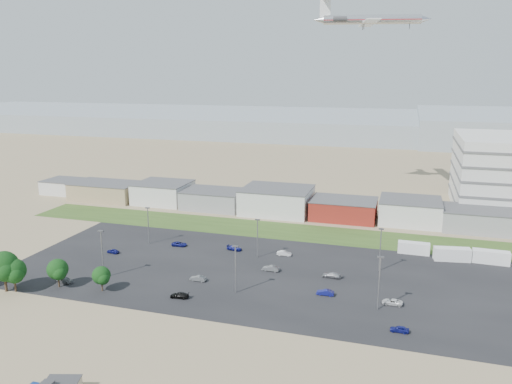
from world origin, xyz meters
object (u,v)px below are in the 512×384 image
at_px(airliner, 372,19).
at_px(parked_car_7, 271,268).
at_px(parked_car_4, 198,278).
at_px(parked_car_0, 392,302).
at_px(parked_car_3, 179,295).
at_px(box_trailer_a, 414,248).
at_px(parked_car_2, 399,329).
at_px(parked_car_11, 284,253).
at_px(parked_car_10, 65,280).
at_px(parked_car_1, 325,292).
at_px(parked_car_5, 113,251).
at_px(parked_car_12, 331,275).
at_px(parked_car_6, 234,248).
at_px(parked_car_9, 179,244).

xyz_separation_m(airliner, parked_car_7, (-13.68, -81.07, -62.32)).
bearing_deg(parked_car_4, parked_car_0, 90.62).
bearing_deg(parked_car_3, parked_car_7, 139.68).
bearing_deg(parked_car_7, box_trailer_a, 126.15).
bearing_deg(airliner, parked_car_3, -116.79).
xyz_separation_m(airliner, parked_car_2, (15.53, -101.63, -62.40)).
bearing_deg(parked_car_11, parked_car_10, 121.38).
relative_size(parked_car_1, parked_car_5, 1.11).
bearing_deg(parked_car_7, parked_car_12, 92.35).
bearing_deg(parked_car_6, parked_car_3, -175.94).
relative_size(parked_car_1, parked_car_4, 0.99).
bearing_deg(parked_car_12, parked_car_1, 3.57).
xyz_separation_m(parked_car_1, parked_car_9, (-42.02, 18.77, -0.03)).
xyz_separation_m(parked_car_6, parked_car_12, (26.80, -10.57, 0.03)).
distance_m(parked_car_0, parked_car_2, 10.95).
bearing_deg(parked_car_6, parked_car_7, -123.50).
height_order(box_trailer_a, parked_car_5, box_trailer_a).
height_order(box_trailer_a, parked_car_2, box_trailer_a).
height_order(parked_car_2, parked_car_4, parked_car_4).
height_order(parked_car_3, parked_car_12, parked_car_12).
distance_m(parked_car_3, parked_car_11, 33.36).
relative_size(box_trailer_a, parked_car_12, 1.84).
bearing_deg(parked_car_1, parked_car_0, 87.78).
relative_size(parked_car_1, parked_car_10, 0.88).
relative_size(box_trailer_a, parked_car_10, 1.89).
distance_m(parked_car_7, parked_car_9, 29.40).
distance_m(parked_car_1, parked_car_3, 29.99).
xyz_separation_m(parked_car_5, parked_car_9, (13.83, 9.88, 0.01)).
distance_m(parked_car_0, parked_car_1, 13.38).
bearing_deg(parked_car_7, parked_car_11, 178.77).
distance_m(parked_car_10, parked_car_12, 58.84).
bearing_deg(parked_car_4, box_trailer_a, 125.00).
bearing_deg(parked_car_3, parked_car_5, -128.57).
relative_size(parked_car_1, parked_car_3, 0.92).
relative_size(parked_car_5, parked_car_6, 0.82).
relative_size(box_trailer_a, parked_car_2, 2.35).
height_order(parked_car_0, parked_car_1, parked_car_1).
bearing_deg(parked_car_11, parked_car_0, -131.57).
xyz_separation_m(parked_car_3, parked_car_9, (-13.75, 28.75, -0.01)).
bearing_deg(parked_car_5, parked_car_4, 77.26).
distance_m(parked_car_2, parked_car_11, 42.42).
distance_m(parked_car_2, parked_car_9, 64.46).
xyz_separation_m(parked_car_1, parked_car_11, (-13.66, 20.01, 0.01)).
height_order(box_trailer_a, airliner, airliner).
xyz_separation_m(parked_car_2, parked_car_6, (-42.00, 31.29, 0.02)).
distance_m(parked_car_6, parked_car_7, 16.70).
bearing_deg(airliner, parked_car_9, -131.42).
bearing_deg(parked_car_2, box_trailer_a, 177.49).
relative_size(parked_car_9, parked_car_12, 0.96).
relative_size(airliner, parked_car_11, 11.12).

